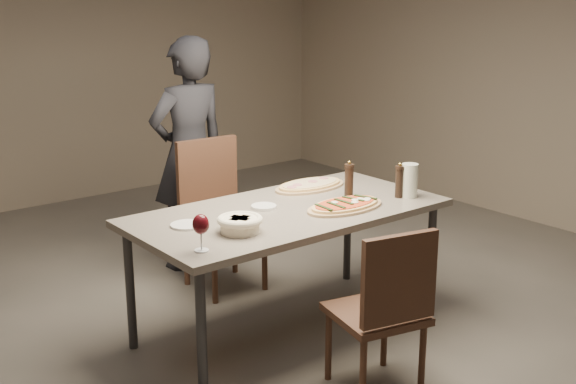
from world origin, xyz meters
TOP-DOWN VIEW (x-y plane):
  - room at (0.00, 0.00)m, footprint 7.00×7.00m
  - dining_table at (0.00, 0.00)m, footprint 1.80×0.90m
  - zucchini_pizza at (0.27, -0.19)m, footprint 0.51×0.28m
  - ham_pizza at (0.40, 0.28)m, footprint 0.51×0.28m
  - bread_basket at (-0.45, -0.17)m, footprint 0.24×0.24m
  - oil_dish at (-0.10, 0.10)m, footprint 0.14×0.14m
  - pepper_mill_left at (0.42, -0.05)m, footprint 0.06×0.06m
  - pepper_mill_right at (0.67, -0.23)m, footprint 0.06×0.06m
  - carafe at (0.72, -0.26)m, footprint 0.10×0.10m
  - wine_glass at (-0.75, -0.28)m, footprint 0.08×0.08m
  - side_plate at (-0.61, 0.09)m, footprint 0.17×0.17m
  - chair_near at (-0.08, -0.85)m, footprint 0.50×0.50m
  - chair_far at (0.08, 0.87)m, footprint 0.49×0.49m
  - diner at (0.12, 1.28)m, footprint 0.61×0.41m

SIDE VIEW (x-z plane):
  - chair_near at x=-0.08m, z-range 0.05..0.93m
  - chair_far at x=0.08m, z-range 0.06..1.05m
  - dining_table at x=0.00m, z-range 0.32..1.07m
  - side_plate at x=-0.61m, z-range 0.75..0.76m
  - oil_dish at x=-0.10m, z-range 0.75..0.77m
  - ham_pizza at x=0.40m, z-range 0.75..0.78m
  - zucchini_pizza at x=0.27m, z-range 0.74..0.79m
  - bread_basket at x=-0.45m, z-range 0.76..0.84m
  - diner at x=0.12m, z-range 0.00..1.66m
  - pepper_mill_right at x=0.67m, z-range 0.74..0.96m
  - carafe at x=0.72m, z-range 0.75..0.95m
  - pepper_mill_left at x=0.42m, z-range 0.74..0.97m
  - wine_glass at x=-0.75m, z-range 0.79..0.97m
  - room at x=0.00m, z-range -2.10..4.90m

